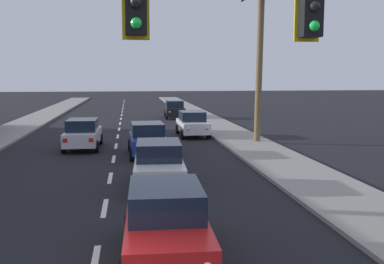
% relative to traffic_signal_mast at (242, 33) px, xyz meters
% --- Properties ---
extents(sidewalk_right, '(3.20, 110.00, 0.14)m').
position_rel_traffic_signal_mast_xyz_m(sidewalk_right, '(5.21, 19.97, -4.70)').
color(sidewalk_right, gray).
rests_on(sidewalk_right, ground).
extents(lane_markings, '(4.28, 89.06, 0.01)m').
position_rel_traffic_signal_mast_xyz_m(lane_markings, '(-2.15, 20.28, -4.77)').
color(lane_markings, silver).
rests_on(lane_markings, ground).
extents(traffic_signal_mast, '(11.47, 0.41, 6.74)m').
position_rel_traffic_signal_mast_xyz_m(traffic_signal_mast, '(0.00, 0.00, 0.00)').
color(traffic_signal_mast, '#2D2D33').
rests_on(traffic_signal_mast, ground).
extents(sedan_lead_at_stop_bar, '(2.05, 4.49, 1.68)m').
position_rel_traffic_signal_mast_xyz_m(sedan_lead_at_stop_bar, '(-1.00, 2.67, -3.92)').
color(sedan_lead_at_stop_bar, red).
rests_on(sedan_lead_at_stop_bar, ground).
extents(sedan_third_in_queue, '(2.09, 4.51, 1.68)m').
position_rel_traffic_signal_mast_xyz_m(sedan_third_in_queue, '(-0.73, 9.31, -3.92)').
color(sedan_third_in_queue, silver).
rests_on(sedan_third_in_queue, ground).
extents(sedan_fifth_in_queue, '(2.05, 4.49, 1.68)m').
position_rel_traffic_signal_mast_xyz_m(sedan_fifth_in_queue, '(-0.86, 15.95, -3.92)').
color(sedan_fifth_in_queue, navy).
rests_on(sedan_fifth_in_queue, ground).
extents(sedan_oncoming_far, '(2.00, 4.47, 1.68)m').
position_rel_traffic_signal_mast_xyz_m(sedan_oncoming_far, '(-4.39, 18.62, -3.92)').
color(sedan_oncoming_far, silver).
rests_on(sedan_oncoming_far, ground).
extents(sedan_parked_nearest_kerb, '(1.98, 4.46, 1.68)m').
position_rel_traffic_signal_mast_xyz_m(sedan_parked_nearest_kerb, '(2.47, 23.01, -3.92)').
color(sedan_parked_nearest_kerb, silver).
rests_on(sedan_parked_nearest_kerb, ground).
extents(sedan_parked_mid_kerb, '(2.05, 4.49, 1.68)m').
position_rel_traffic_signal_mast_xyz_m(sedan_parked_mid_kerb, '(2.59, 36.18, -3.92)').
color(sedan_parked_mid_kerb, black).
rests_on(sedan_parked_mid_kerb, ground).
extents(palm_right_second, '(3.43, 3.03, 9.77)m').
position_rel_traffic_signal_mast_xyz_m(palm_right_second, '(6.00, 19.26, 1.61)').
color(palm_right_second, brown).
rests_on(palm_right_second, ground).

